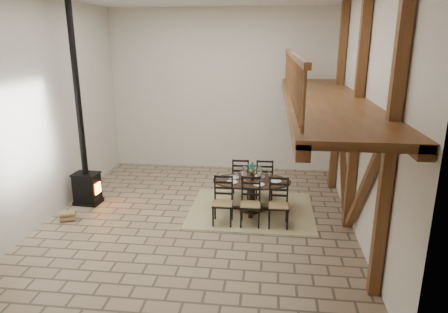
# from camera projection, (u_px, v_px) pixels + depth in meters

# --- Properties ---
(ground) EXTENTS (8.00, 8.00, 0.00)m
(ground) POSITION_uv_depth(u_px,v_px,m) (199.00, 218.00, 9.40)
(ground) COLOR gray
(ground) RESTS_ON ground
(room_shell) EXTENTS (7.02, 8.02, 5.01)m
(room_shell) POSITION_uv_depth(u_px,v_px,m) (252.00, 90.00, 8.42)
(room_shell) COLOR silver
(room_shell) RESTS_ON ground
(rug) EXTENTS (3.00, 2.50, 0.02)m
(rug) POSITION_uv_depth(u_px,v_px,m) (251.00, 210.00, 9.85)
(rug) COLOR #C5B77F
(rug) RESTS_ON ground
(dining_table) EXTENTS (1.92, 2.13, 1.22)m
(dining_table) POSITION_uv_depth(u_px,v_px,m) (251.00, 196.00, 9.63)
(dining_table) COLOR black
(dining_table) RESTS_ON ground
(wood_stove) EXTENTS (0.66, 0.53, 5.00)m
(wood_stove) POSITION_uv_depth(u_px,v_px,m) (84.00, 161.00, 9.95)
(wood_stove) COLOR black
(wood_stove) RESTS_ON ground
(log_basket) EXTENTS (0.54, 0.54, 0.44)m
(log_basket) POSITION_uv_depth(u_px,v_px,m) (89.00, 193.00, 10.42)
(log_basket) COLOR brown
(log_basket) RESTS_ON ground
(log_stack) EXTENTS (0.40, 0.34, 0.23)m
(log_stack) POSITION_uv_depth(u_px,v_px,m) (68.00, 216.00, 9.24)
(log_stack) COLOR tan
(log_stack) RESTS_ON ground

